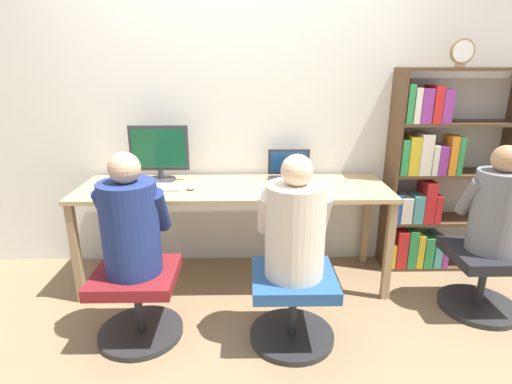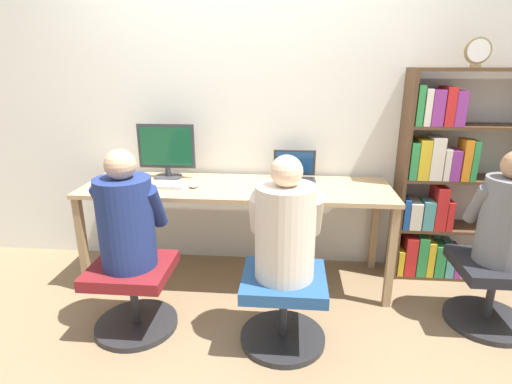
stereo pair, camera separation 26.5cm
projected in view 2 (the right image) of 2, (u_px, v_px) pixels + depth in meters
The scene contains 15 objects.
ground_plane at pixel (232, 301), 2.76m from camera, with size 14.00×14.00×0.00m, color #846B4C.
wall_back at pixel (242, 101), 3.02m from camera, with size 10.00×0.05×2.60m.
desk at pixel (237, 195), 2.85m from camera, with size 2.18×0.62×0.74m.
desktop_monitor at pixel (167, 152), 2.97m from camera, with size 0.43×0.21×0.41m.
laptop at pixel (294, 175), 2.93m from camera, with size 0.31×0.25×0.22m.
keyboard at pixel (156, 184), 2.82m from camera, with size 0.41×0.17×0.03m.
computer_mouse_by_keyboard at pixel (194, 185), 2.79m from camera, with size 0.06×0.10×0.03m.
office_chair_left at pixel (134, 291), 2.42m from camera, with size 0.50×0.50×0.43m.
office_chair_right at pixel (283, 304), 2.29m from camera, with size 0.50×0.50×0.43m.
person_at_monitor at pixel (126, 217), 2.27m from camera, with size 0.39×0.35×0.69m.
person_at_laptop at pixel (285, 226), 2.15m from camera, with size 0.40×0.35×0.69m.
bookshelf at pixel (445, 185), 2.90m from camera, with size 0.92×0.26×1.54m.
desk_clock at pixel (478, 51), 2.56m from camera, with size 0.17×0.03×0.19m.
office_chair_side at pixel (492, 288), 2.46m from camera, with size 0.50×0.50×0.43m.
person_near_shelf at pixel (506, 215), 2.32m from camera, with size 0.35×0.33×0.68m.
Camera 2 is at (0.37, -2.37, 1.56)m, focal length 28.00 mm.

